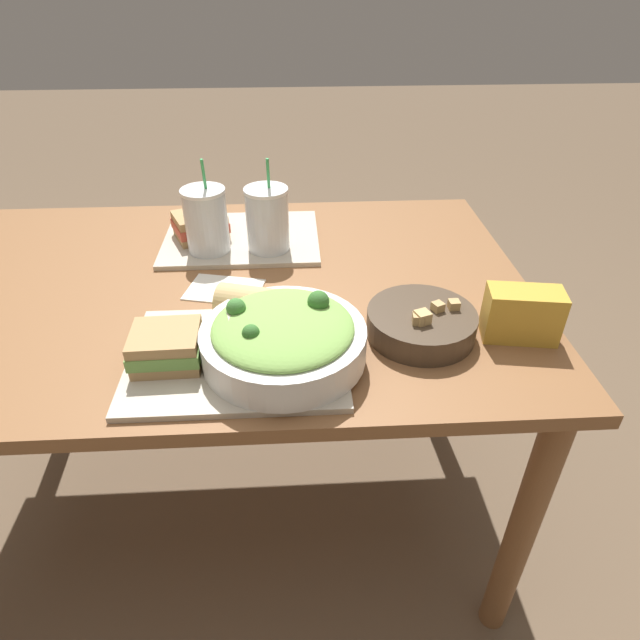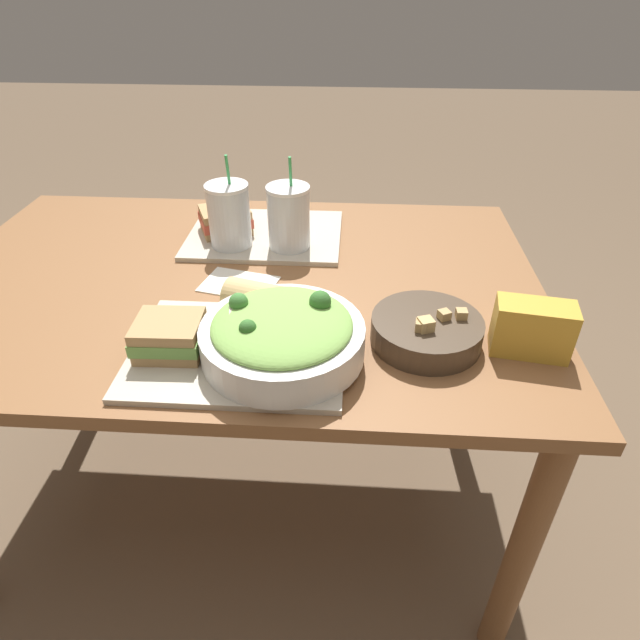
{
  "view_description": "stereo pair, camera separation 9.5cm",
  "coord_description": "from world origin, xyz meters",
  "px_view_note": "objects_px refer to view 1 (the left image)",
  "views": [
    {
      "loc": [
        0.17,
        -1.05,
        1.37
      ],
      "look_at": [
        0.21,
        -0.27,
        0.83
      ],
      "focal_mm": 30.0,
      "sensor_mm": 36.0,
      "label": 1
    },
    {
      "loc": [
        0.26,
        -1.05,
        1.37
      ],
      "look_at": [
        0.21,
        -0.27,
        0.83
      ],
      "focal_mm": 30.0,
      "sensor_mm": 36.0,
      "label": 2
    }
  ],
  "objects_px": {
    "drink_cup_red": "(268,221)",
    "chip_bag": "(522,314)",
    "sandwich_far": "(200,225)",
    "soup_bowl": "(421,322)",
    "drink_cup_dark": "(206,222)",
    "sandwich_near": "(167,347)",
    "napkin_folded": "(224,290)",
    "salad_bowl": "(283,337)",
    "baguette_near": "(248,304)"
  },
  "relations": [
    {
      "from": "salad_bowl",
      "to": "sandwich_near",
      "type": "xyz_separation_m",
      "value": [
        -0.2,
        -0.0,
        -0.01
      ]
    },
    {
      "from": "salad_bowl",
      "to": "napkin_folded",
      "type": "distance_m",
      "value": 0.29
    },
    {
      "from": "salad_bowl",
      "to": "soup_bowl",
      "type": "bearing_deg",
      "value": 14.82
    },
    {
      "from": "drink_cup_red",
      "to": "chip_bag",
      "type": "xyz_separation_m",
      "value": [
        0.49,
        -0.38,
        -0.03
      ]
    },
    {
      "from": "baguette_near",
      "to": "drink_cup_red",
      "type": "relative_size",
      "value": 0.57
    },
    {
      "from": "baguette_near",
      "to": "napkin_folded",
      "type": "xyz_separation_m",
      "value": [
        -0.06,
        0.14,
        -0.05
      ]
    },
    {
      "from": "sandwich_far",
      "to": "drink_cup_red",
      "type": "relative_size",
      "value": 0.7
    },
    {
      "from": "sandwich_far",
      "to": "drink_cup_red",
      "type": "distance_m",
      "value": 0.19
    },
    {
      "from": "drink_cup_red",
      "to": "chip_bag",
      "type": "bearing_deg",
      "value": -37.92
    },
    {
      "from": "drink_cup_red",
      "to": "drink_cup_dark",
      "type": "bearing_deg",
      "value": 180.0
    },
    {
      "from": "soup_bowl",
      "to": "sandwich_near",
      "type": "bearing_deg",
      "value": -171.24
    },
    {
      "from": "baguette_near",
      "to": "napkin_folded",
      "type": "bearing_deg",
      "value": 41.28
    },
    {
      "from": "soup_bowl",
      "to": "baguette_near",
      "type": "xyz_separation_m",
      "value": [
        -0.33,
        0.05,
        0.02
      ]
    },
    {
      "from": "salad_bowl",
      "to": "sandwich_near",
      "type": "distance_m",
      "value": 0.21
    },
    {
      "from": "soup_bowl",
      "to": "napkin_folded",
      "type": "bearing_deg",
      "value": 154.69
    },
    {
      "from": "drink_cup_red",
      "to": "chip_bag",
      "type": "height_order",
      "value": "drink_cup_red"
    },
    {
      "from": "sandwich_far",
      "to": "soup_bowl",
      "type": "bearing_deg",
      "value": -65.67
    },
    {
      "from": "drink_cup_red",
      "to": "chip_bag",
      "type": "relative_size",
      "value": 1.53
    },
    {
      "from": "baguette_near",
      "to": "napkin_folded",
      "type": "relative_size",
      "value": 0.71
    },
    {
      "from": "drink_cup_dark",
      "to": "salad_bowl",
      "type": "bearing_deg",
      "value": -67.21
    },
    {
      "from": "soup_bowl",
      "to": "chip_bag",
      "type": "bearing_deg",
      "value": -5.41
    },
    {
      "from": "chip_bag",
      "to": "napkin_folded",
      "type": "height_order",
      "value": "chip_bag"
    },
    {
      "from": "sandwich_near",
      "to": "chip_bag",
      "type": "relative_size",
      "value": 0.85
    },
    {
      "from": "sandwich_near",
      "to": "baguette_near",
      "type": "height_order",
      "value": "baguette_near"
    },
    {
      "from": "sandwich_far",
      "to": "drink_cup_dark",
      "type": "relative_size",
      "value": 0.69
    },
    {
      "from": "salad_bowl",
      "to": "sandwich_near",
      "type": "bearing_deg",
      "value": -179.36
    },
    {
      "from": "sandwich_near",
      "to": "chip_bag",
      "type": "bearing_deg",
      "value": 3.16
    },
    {
      "from": "sandwich_near",
      "to": "napkin_folded",
      "type": "bearing_deg",
      "value": 72.67
    },
    {
      "from": "sandwich_far",
      "to": "chip_bag",
      "type": "height_order",
      "value": "chip_bag"
    },
    {
      "from": "sandwich_near",
      "to": "baguette_near",
      "type": "bearing_deg",
      "value": 40.66
    },
    {
      "from": "sandwich_near",
      "to": "sandwich_far",
      "type": "relative_size",
      "value": 0.8
    },
    {
      "from": "drink_cup_dark",
      "to": "chip_bag",
      "type": "height_order",
      "value": "drink_cup_dark"
    },
    {
      "from": "baguette_near",
      "to": "salad_bowl",
      "type": "bearing_deg",
      "value": -133.48
    },
    {
      "from": "drink_cup_red",
      "to": "sandwich_near",
      "type": "bearing_deg",
      "value": -111.24
    },
    {
      "from": "sandwich_far",
      "to": "chip_bag",
      "type": "relative_size",
      "value": 1.06
    },
    {
      "from": "soup_bowl",
      "to": "sandwich_far",
      "type": "height_order",
      "value": "sandwich_far"
    },
    {
      "from": "salad_bowl",
      "to": "napkin_folded",
      "type": "relative_size",
      "value": 1.62
    },
    {
      "from": "sandwich_near",
      "to": "drink_cup_dark",
      "type": "distance_m",
      "value": 0.44
    },
    {
      "from": "baguette_near",
      "to": "drink_cup_red",
      "type": "xyz_separation_m",
      "value": [
        0.03,
        0.31,
        0.04
      ]
    },
    {
      "from": "soup_bowl",
      "to": "chip_bag",
      "type": "distance_m",
      "value": 0.19
    },
    {
      "from": "sandwich_far",
      "to": "chip_bag",
      "type": "bearing_deg",
      "value": -57.57
    },
    {
      "from": "drink_cup_dark",
      "to": "drink_cup_red",
      "type": "xyz_separation_m",
      "value": [
        0.15,
        0.0,
        -0.0
      ]
    },
    {
      "from": "chip_bag",
      "to": "drink_cup_red",
      "type": "bearing_deg",
      "value": 151.09
    },
    {
      "from": "soup_bowl",
      "to": "sandwich_near",
      "type": "height_order",
      "value": "sandwich_near"
    },
    {
      "from": "sandwich_near",
      "to": "drink_cup_red",
      "type": "bearing_deg",
      "value": 67.15
    },
    {
      "from": "napkin_folded",
      "to": "sandwich_far",
      "type": "bearing_deg",
      "value": 107.58
    },
    {
      "from": "sandwich_near",
      "to": "drink_cup_red",
      "type": "relative_size",
      "value": 0.56
    },
    {
      "from": "salad_bowl",
      "to": "sandwich_far",
      "type": "bearing_deg",
      "value": 112.59
    },
    {
      "from": "baguette_near",
      "to": "drink_cup_red",
      "type": "bearing_deg",
      "value": 10.61
    },
    {
      "from": "sandwich_near",
      "to": "sandwich_far",
      "type": "distance_m",
      "value": 0.51
    }
  ]
}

